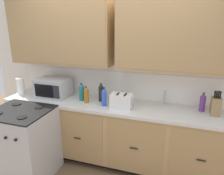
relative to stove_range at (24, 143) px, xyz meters
The scene contains 14 objects.
ground_plane 1.18m from the stove_range, 17.75° to the left, with size 8.00×8.00×0.00m, color brown.
wall_unit 1.76m from the stove_range, 38.62° to the left, with size 4.37×0.40×2.38m.
counter_run 1.21m from the stove_range, 31.30° to the left, with size 3.20×0.64×0.92m.
stove_range is the anchor object (origin of this frame).
microwave 0.89m from the stove_range, 82.48° to the left, with size 0.48×0.37×0.28m.
toaster 1.42m from the stove_range, 24.32° to the left, with size 0.28×0.18×0.19m.
knife_block 2.51m from the stove_range, 16.16° to the left, with size 0.11×0.14×0.31m.
sink_faucet 2.00m from the stove_range, 25.96° to the left, with size 0.02×0.02×0.20m, color #B2B5BA.
paper_towel_roll 0.94m from the stove_range, 128.13° to the left, with size 0.12×0.12×0.26m, color white.
bottle_blue 1.24m from the stove_range, 29.63° to the left, with size 0.07×0.07×0.26m.
bottle_amber 1.05m from the stove_range, 40.38° to the left, with size 0.07×0.07×0.24m.
bottle_dark 1.24m from the stove_range, 39.41° to the left, with size 0.07×0.07×0.27m.
bottle_teal 1.03m from the stove_range, 48.09° to the left, with size 0.08×0.08×0.26m.
bottle_violet 2.40m from the stove_range, 18.80° to the left, with size 0.07×0.07×0.25m.
Camera 1 is at (0.85, -2.30, 2.00)m, focal length 33.78 mm.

